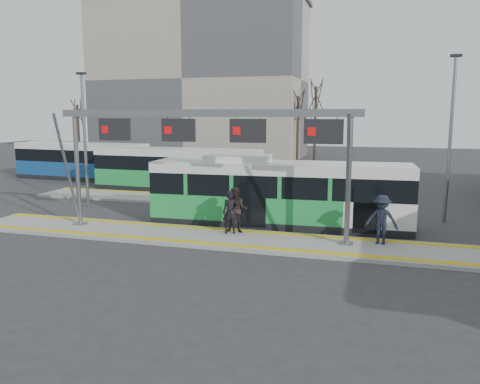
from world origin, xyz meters
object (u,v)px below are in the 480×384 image
Objects in this scene: passenger_b at (236,210)px; passenger_c at (382,220)px; passenger_a at (230,212)px; hero_bus at (278,194)px; gantry at (204,135)px.

passenger_c is (5.93, -0.14, -0.01)m from passenger_b.
passenger_a is at bearing -136.95° from passenger_b.
gantry is at bearing -132.86° from hero_bus.
hero_bus reaches higher than passenger_a.
passenger_c is at bearing -7.20° from passenger_b.
gantry reaches higher than passenger_a.
passenger_a is at bearing -171.78° from passenger_c.
hero_bus is at bearing 55.49° from passenger_b.
gantry is 6.63× the size of passenger_b.
passenger_b is at bearing 28.97° from passenger_a.
gantry is 6.72× the size of passenger_c.
passenger_c is at bearing -19.13° from passenger_a.
passenger_b is 1.01× the size of passenger_c.
hero_bus reaches higher than passenger_b.
gantry is 1.09× the size of hero_bus.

